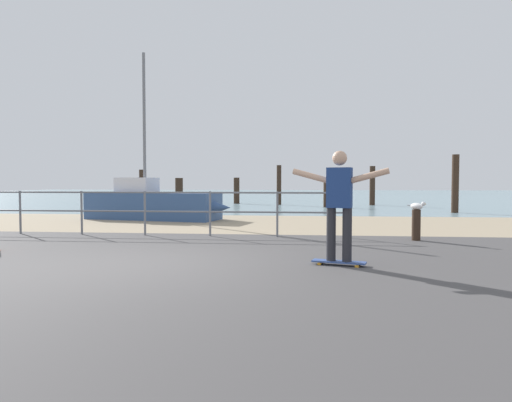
% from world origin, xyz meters
% --- Properties ---
extents(ground_plane, '(24.00, 10.00, 0.04)m').
position_xyz_m(ground_plane, '(0.00, -1.00, 0.00)').
color(ground_plane, '#474444').
rests_on(ground_plane, ground).
extents(beach_strip, '(24.00, 6.00, 0.04)m').
position_xyz_m(beach_strip, '(0.00, 7.00, 0.00)').
color(beach_strip, tan).
rests_on(beach_strip, ground).
extents(sea_surface, '(72.00, 50.00, 0.04)m').
position_xyz_m(sea_surface, '(0.00, 35.00, 0.00)').
color(sea_surface, '#75939E').
rests_on(sea_surface, ground).
extents(railing_fence, '(10.88, 0.05, 1.05)m').
position_xyz_m(railing_fence, '(-2.11, 3.60, 0.70)').
color(railing_fence, slate).
rests_on(railing_fence, ground).
extents(sailboat, '(5.07, 2.25, 5.51)m').
position_xyz_m(sailboat, '(-2.47, 8.00, 0.52)').
color(sailboat, '#335184').
rests_on(sailboat, ground).
extents(skateboard, '(0.82, 0.40, 0.08)m').
position_xyz_m(skateboard, '(2.89, 0.15, 0.07)').
color(skateboard, '#334C8C').
rests_on(skateboard, ground).
extents(skateboarder, '(1.42, 0.46, 1.65)m').
position_xyz_m(skateboarder, '(2.89, 0.15, 1.02)').
color(skateboarder, '#26262B').
rests_on(skateboarder, skateboard).
extents(bollard_short, '(0.18, 0.18, 0.68)m').
position_xyz_m(bollard_short, '(4.74, 3.28, 0.34)').
color(bollard_short, '#332319').
rests_on(bollard_short, ground).
extents(seagull, '(0.31, 0.43, 0.18)m').
position_xyz_m(seagull, '(4.75, 3.26, 0.76)').
color(seagull, white).
rests_on(seagull, bollard_short).
extents(groyne_post_0, '(0.39, 0.39, 1.91)m').
position_xyz_m(groyne_post_0, '(-6.35, 17.44, 0.95)').
color(groyne_post_0, '#332319').
rests_on(groyne_post_0, ground).
extents(groyne_post_1, '(0.38, 0.38, 1.44)m').
position_xyz_m(groyne_post_1, '(-3.90, 15.83, 0.72)').
color(groyne_post_1, '#332319').
rests_on(groyne_post_1, ground).
extents(groyne_post_2, '(0.33, 0.33, 1.48)m').
position_xyz_m(groyne_post_2, '(-1.44, 18.96, 0.74)').
color(groyne_post_2, '#332319').
rests_on(groyne_post_2, ground).
extents(groyne_post_3, '(0.25, 0.25, 2.14)m').
position_xyz_m(groyne_post_3, '(1.01, 17.85, 1.07)').
color(groyne_post_3, '#332319').
rests_on(groyne_post_3, ground).
extents(groyne_post_4, '(0.35, 0.35, 1.48)m').
position_xyz_m(groyne_post_4, '(3.46, 16.00, 0.74)').
color(groyne_post_4, '#332319').
rests_on(groyne_post_4, ground).
extents(groyne_post_5, '(0.29, 0.29, 2.07)m').
position_xyz_m(groyne_post_5, '(5.92, 17.98, 1.04)').
color(groyne_post_5, '#332319').
rests_on(groyne_post_5, ground).
extents(groyne_post_6, '(0.28, 0.28, 2.35)m').
position_xyz_m(groyne_post_6, '(8.37, 12.40, 1.17)').
color(groyne_post_6, '#332319').
rests_on(groyne_post_6, ground).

